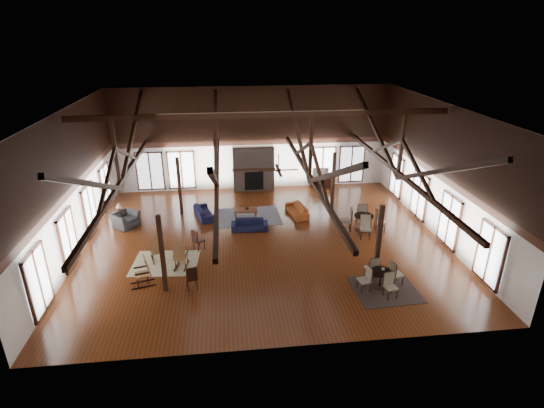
{
  "coord_description": "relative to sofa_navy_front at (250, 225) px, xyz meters",
  "views": [
    {
      "loc": [
        -1.58,
        -17.13,
        9.05
      ],
      "look_at": [
        0.46,
        1.0,
        1.39
      ],
      "focal_mm": 28.0,
      "sensor_mm": 36.0,
      "label": 1
    }
  ],
  "objects": [
    {
      "name": "rocking_chair_c",
      "position": [
        -4.22,
        -4.21,
        0.29
      ],
      "size": [
        0.98,
        0.69,
        1.15
      ],
      "rotation": [
        0.0,
        0.0,
        1.84
      ],
      "color": "olive",
      "rests_on": "floor"
    },
    {
      "name": "armchair",
      "position": [
        -6.0,
        1.08,
        0.11
      ],
      "size": [
        1.47,
        1.5,
        0.74
      ],
      "primitive_type": "imported",
      "rotation": [
        0.0,
        0.0,
        0.92
      ],
      "color": "#303033",
      "rests_on": "floor"
    },
    {
      "name": "rocking_chair_b",
      "position": [
        -2.99,
        -3.15,
        0.26
      ],
      "size": [
        0.58,
        0.91,
        1.09
      ],
      "rotation": [
        0.0,
        0.0,
        -0.16
      ],
      "color": "olive",
      "rests_on": "floor"
    },
    {
      "name": "wall_left",
      "position": [
        -7.4,
        -1.21,
        2.74
      ],
      "size": [
        0.02,
        14.0,
        6.0
      ],
      "primitive_type": "cube",
      "color": "white",
      "rests_on": "floor"
    },
    {
      "name": "cup_near",
      "position": [
        4.64,
        -5.33,
        0.48
      ],
      "size": [
        0.16,
        0.16,
        0.1
      ],
      "primitive_type": "imported",
      "rotation": [
        0.0,
        0.0,
        0.42
      ],
      "color": "#B2B2B2",
      "rests_on": "cafe_table_near"
    },
    {
      "name": "floor",
      "position": [
        0.6,
        -1.21,
        -0.26
      ],
      "size": [
        16.0,
        16.0,
        0.0
      ],
      "primitive_type": "plane",
      "color": "#632C14",
      "rests_on": "ground"
    },
    {
      "name": "ceiling_fan",
      "position": [
        1.1,
        -2.21,
        3.48
      ],
      "size": [
        1.6,
        1.6,
        0.75
      ],
      "color": "black",
      "rests_on": "roof_truss"
    },
    {
      "name": "cafe_table_far",
      "position": [
        5.38,
        -0.68,
        0.3
      ],
      "size": [
        2.16,
        2.16,
        1.1
      ],
      "rotation": [
        0.0,
        0.0,
        -0.19
      ],
      "color": "black",
      "rests_on": "floor"
    },
    {
      "name": "cup_far",
      "position": [
        5.47,
        -0.78,
        0.59
      ],
      "size": [
        0.16,
        0.16,
        0.1
      ],
      "primitive_type": "imported",
      "rotation": [
        0.0,
        0.0,
        0.25
      ],
      "color": "#B2B2B2",
      "rests_on": "cafe_table_far"
    },
    {
      "name": "roof_truss",
      "position": [
        0.6,
        -1.21,
        3.77
      ],
      "size": [
        15.6,
        14.07,
        3.14
      ],
      "color": "black",
      "rests_on": "wall_back"
    },
    {
      "name": "rocking_chair_a",
      "position": [
        -4.02,
        -2.47,
        0.23
      ],
      "size": [
        0.63,
        0.88,
        1.02
      ],
      "rotation": [
        0.0,
        0.0,
        0.3
      ],
      "color": "olive",
      "rests_on": "floor"
    },
    {
      "name": "wall_right",
      "position": [
        8.6,
        -1.21,
        2.74
      ],
      "size": [
        0.02,
        14.0,
        6.0
      ],
      "primitive_type": "cube",
      "color": "white",
      "rests_on": "floor"
    },
    {
      "name": "coffee_table",
      "position": [
        -0.11,
        1.41,
        0.15
      ],
      "size": [
        1.23,
        0.67,
        0.46
      ],
      "rotation": [
        0.0,
        0.0,
        -0.06
      ],
      "color": "brown",
      "rests_on": "floor"
    },
    {
      "name": "side_table_lamp",
      "position": [
        -6.34,
        1.51,
        0.15
      ],
      "size": [
        0.42,
        0.42,
        1.07
      ],
      "color": "black",
      "rests_on": "floor"
    },
    {
      "name": "tv_console",
      "position": [
        4.7,
        5.54,
        0.07
      ],
      "size": [
        1.31,
        0.49,
        0.66
      ],
      "primitive_type": "cube",
      "color": "black",
      "rests_on": "floor"
    },
    {
      "name": "rug_navy",
      "position": [
        0.04,
        1.55,
        -0.25
      ],
      "size": [
        3.29,
        2.52,
        0.01
      ],
      "primitive_type": "cube",
      "rotation": [
        0.0,
        0.0,
        0.04
      ],
      "color": "#191D48",
      "rests_on": "floor"
    },
    {
      "name": "cafe_table_near",
      "position": [
        4.55,
        -5.4,
        0.22
      ],
      "size": [
        1.86,
        1.86,
        0.95
      ],
      "rotation": [
        0.0,
        0.0,
        0.19
      ],
      "color": "black",
      "rests_on": "floor"
    },
    {
      "name": "fireplace",
      "position": [
        0.6,
        5.46,
        1.03
      ],
      "size": [
        2.5,
        0.69,
        2.6
      ],
      "color": "#76645A",
      "rests_on": "floor"
    },
    {
      "name": "wall_back",
      "position": [
        0.6,
        5.79,
        2.74
      ],
      "size": [
        16.0,
        0.02,
        6.0
      ],
      "primitive_type": "cube",
      "color": "white",
      "rests_on": "floor"
    },
    {
      "name": "side_chair_b",
      "position": [
        -2.44,
        -4.77,
        0.31
      ],
      "size": [
        0.5,
        0.5,
        0.98
      ],
      "rotation": [
        0.0,
        0.0,
        0.23
      ],
      "color": "black",
      "rests_on": "floor"
    },
    {
      "name": "post_grid",
      "position": [
        0.6,
        -1.21,
        1.27
      ],
      "size": [
        8.16,
        7.16,
        3.05
      ],
      "color": "black",
      "rests_on": "floor"
    },
    {
      "name": "sofa_navy_front",
      "position": [
        0.0,
        0.0,
        0.0
      ],
      "size": [
        1.78,
        0.76,
        0.51
      ],
      "primitive_type": "imported",
      "rotation": [
        0.0,
        0.0,
        -0.05
      ],
      "color": "#131635",
      "rests_on": "floor"
    },
    {
      "name": "sofa_orange",
      "position": [
        2.55,
        1.51,
        0.01
      ],
      "size": [
        1.92,
        1.04,
        0.53
      ],
      "primitive_type": "imported",
      "rotation": [
        0.0,
        0.0,
        -1.38
      ],
      "color": "#9D4A1E",
      "rests_on": "floor"
    },
    {
      "name": "rug_dark",
      "position": [
        4.7,
        -5.59,
        -0.25
      ],
      "size": [
        2.42,
        2.22,
        0.01
      ],
      "primitive_type": "cube",
      "rotation": [
        0.0,
        0.0,
        0.05
      ],
      "color": "black",
      "rests_on": "floor"
    },
    {
      "name": "side_chair_a",
      "position": [
        -2.4,
        -1.75,
        0.31
      ],
      "size": [
        0.58,
        0.58,
        0.98
      ],
      "rotation": [
        0.0,
        0.0,
        -0.83
      ],
      "color": "black",
      "rests_on": "floor"
    },
    {
      "name": "television",
      "position": [
        4.65,
        5.54,
        0.68
      ],
      "size": [
        0.98,
        0.21,
        0.56
      ],
      "primitive_type": "imported",
      "rotation": [
        0.0,
        0.0,
        -0.09
      ],
      "color": "#B2B2B2",
      "rests_on": "tv_console"
    },
    {
      "name": "rug_tan",
      "position": [
        -3.67,
        -2.72,
        -0.25
      ],
      "size": [
        2.81,
        2.29,
        0.01
      ],
      "primitive_type": "cube",
      "rotation": [
        0.0,
        0.0,
        -0.08
      ],
      "color": "#C0B285",
      "rests_on": "floor"
    },
    {
      "name": "wall_front",
      "position": [
        0.6,
        -8.21,
        2.74
      ],
      "size": [
        16.0,
        0.02,
        6.0
      ],
      "primitive_type": "cube",
      "color": "white",
      "rests_on": "floor"
    },
    {
      "name": "ceiling",
      "position": [
        0.6,
        -1.21,
        5.74
      ],
      "size": [
        16.0,
        14.0,
        0.02
      ],
      "primitive_type": "cube",
      "color": "black",
      "rests_on": "wall_back"
    },
    {
      "name": "vase",
      "position": [
        -0.03,
        1.42,
        0.29
      ],
      "size": [
        0.17,
        0.17,
        0.18
      ],
      "primitive_type": "imported",
      "rotation": [
        0.0,
        0.0,
        -0.02
      ],
      "color": "#B2B2B2",
      "rests_on": "coffee_table"
    },
    {
      "name": "sofa_navy_left",
      "position": [
        -2.22,
        1.76,
        0.01
      ],
      "size": [
        1.97,
        1.21,
        0.54
      ],
      "primitive_type": "imported",
      "rotation": [
        0.0,
        0.0,
        1.85
      ],
      "color": "#141439",
      "rests_on": "floor"
    }
  ]
}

